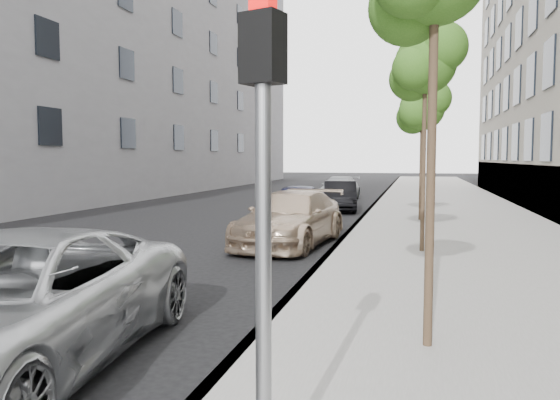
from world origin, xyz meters
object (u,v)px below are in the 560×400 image
at_px(suv, 291,218).
at_px(sedan_blue, 297,203).
at_px(minivan, 8,304).
at_px(sedan_rear, 339,189).
at_px(sedan_black, 340,196).
at_px(signal_pole, 263,187).
at_px(tree_mid, 427,63).
at_px(tree_far, 423,108).

relative_size(suv, sedan_blue, 1.20).
xyz_separation_m(minivan, sedan_rear, (0.18, 24.13, -0.09)).
bearing_deg(sedan_black, signal_pole, -91.39).
relative_size(tree_mid, sedan_rear, 1.15).
height_order(tree_mid, sedan_rear, tree_mid).
height_order(tree_far, suv, tree_far).
xyz_separation_m(minivan, suv, (0.98, 8.97, -0.04)).
height_order(tree_mid, signal_pole, tree_mid).
relative_size(tree_mid, signal_pole, 1.64).
relative_size(tree_mid, suv, 1.06).
relative_size(tree_far, suv, 0.98).
height_order(sedan_blue, sedan_black, sedan_blue).
relative_size(suv, sedan_rear, 1.09).
height_order(minivan, sedan_rear, minivan).
relative_size(signal_pole, suv, 0.65).
height_order(minivan, sedan_blue, minivan).
relative_size(minivan, sedan_blue, 1.32).
bearing_deg(sedan_rear, signal_pole, -81.12).
bearing_deg(signal_pole, sedan_black, 113.77).
bearing_deg(signal_pole, suv, 119.41).
bearing_deg(minivan, sedan_black, 81.25).
bearing_deg(tree_mid, tree_far, 90.00).
xyz_separation_m(suv, sedan_black, (0.00, 9.53, -0.06)).
bearing_deg(minivan, signal_pole, -31.35).
distance_m(tree_mid, minivan, 9.81).
distance_m(sedan_black, sedan_rear, 5.69).
xyz_separation_m(sedan_black, sedan_rear, (-0.80, 5.63, 0.00)).
bearing_deg(tree_far, sedan_black, 129.93).
height_order(sedan_blue, sedan_rear, sedan_blue).
relative_size(tree_far, sedan_black, 1.22).
xyz_separation_m(sedan_blue, sedan_rear, (0.12, 10.16, -0.04)).
distance_m(tree_mid, sedan_black, 11.61).
xyz_separation_m(signal_pole, sedan_blue, (-3.16, 15.51, -1.40)).
distance_m(tree_mid, signal_pole, 9.90).
xyz_separation_m(signal_pole, suv, (-2.24, 10.51, -1.38)).
bearing_deg(tree_far, sedan_blue, -172.51).
bearing_deg(sedan_rear, tree_mid, -73.49).
xyz_separation_m(signal_pole, sedan_rear, (-3.04, 25.67, -1.44)).
distance_m(tree_far, sedan_blue, 5.39).
distance_m(sedan_blue, sedan_black, 4.63).
xyz_separation_m(minivan, sedan_blue, (0.06, 13.97, -0.05)).
xyz_separation_m(tree_mid, sedan_blue, (-4.25, 5.94, -3.69)).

